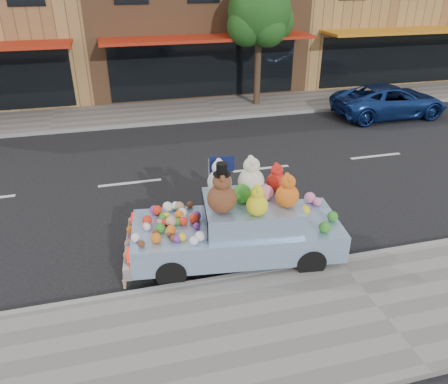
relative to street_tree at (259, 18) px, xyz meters
name	(u,v)px	position (x,y,z in m)	size (l,w,h in m)	color
ground	(261,169)	(-2.03, -6.55, -3.69)	(120.00, 120.00, 0.00)	black
near_sidewalk	(377,309)	(-2.03, -13.05, -3.63)	(60.00, 3.00, 0.12)	gray
far_sidewalk	(213,108)	(-2.03, -0.05, -3.63)	(60.00, 3.00, 0.12)	gray
near_kerb	(338,261)	(-2.03, -11.55, -3.63)	(60.00, 0.12, 0.13)	gray
far_kerb	(221,118)	(-2.03, -1.55, -3.63)	(60.00, 0.12, 0.13)	gray
storefront_mid	(187,9)	(-2.03, 5.42, -0.05)	(10.00, 9.80, 7.30)	#91613D
storefront_right	(364,5)	(7.97, 5.42, -0.05)	(10.00, 9.80, 7.30)	#AD8048
street_tree	(259,18)	(0.00, 0.00, 0.00)	(3.00, 2.70, 5.22)	#38281C
car_blue	(390,101)	(4.81, -2.83, -3.04)	(2.17, 4.70, 1.31)	navy
art_car	(238,224)	(-4.02, -10.78, -2.88)	(4.66, 2.28, 2.38)	black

